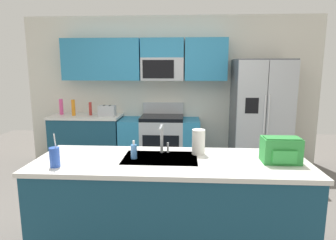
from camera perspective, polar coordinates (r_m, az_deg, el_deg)
name	(u,v)px	position (r m, az deg, el deg)	size (l,w,h in m)	color
ground_plane	(161,218)	(3.54, -1.34, -18.78)	(9.00, 9.00, 0.00)	#66605B
kitchen_wall_unit	(163,81)	(5.19, -1.04, 7.58)	(5.20, 0.43, 2.60)	silver
back_counter	(87,140)	(5.33, -15.56, -3.84)	(1.21, 0.63, 0.90)	navy
range_oven	(160,142)	(5.07, -1.58, -4.29)	(1.36, 0.61, 1.10)	#B7BABF
refrigerator	(260,116)	(5.03, 17.63, 0.73)	(0.90, 0.76, 1.85)	#4C4F54
island_counter	(171,206)	(2.82, 0.52, -16.47)	(2.46, 0.85, 0.90)	navy
toaster	(107,111)	(5.07, -11.88, 1.81)	(0.28, 0.16, 0.18)	#B7BABF
pepper_mill	(90,109)	(5.20, -15.01, 2.15)	(0.05, 0.05, 0.23)	#B2332D
bottle_pink	(61,107)	(5.45, -20.25, 2.45)	(0.07, 0.07, 0.27)	#EA4C93
bottle_orange	(73,108)	(5.25, -18.10, 2.33)	(0.06, 0.06, 0.27)	orange
sink_faucet	(162,136)	(2.79, -1.18, -3.25)	(0.08, 0.21, 0.28)	#B7BABF
drink_cup_blue	(55,157)	(2.62, -21.38, -6.79)	(0.08, 0.08, 0.29)	blue
soap_dispenser	(134,151)	(2.67, -6.73, -6.14)	(0.06, 0.06, 0.17)	#4C8CD8
paper_towel_roll	(198,142)	(2.79, 6.01, -4.30)	(0.12, 0.12, 0.24)	white
backpack	(281,150)	(2.72, 21.32, -5.43)	(0.32, 0.22, 0.23)	green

